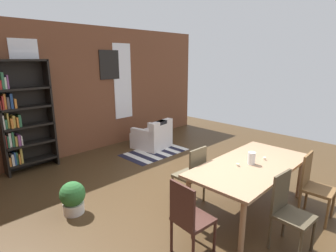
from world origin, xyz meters
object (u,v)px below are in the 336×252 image
(dining_chair_head_left, at_px, (189,217))
(armchair_white, at_px, (153,137))
(vase_on_table, at_px, (252,158))
(bookshelf_tall, at_px, (22,118))
(dining_chair_near_left, at_px, (288,210))
(dining_chair_far_left, at_px, (192,173))
(dining_chair_near_right, at_px, (313,184))
(potted_plant_by_shelf, at_px, (73,197))
(dining_table, at_px, (251,168))

(dining_chair_head_left, distance_m, armchair_white, 4.01)
(vase_on_table, relative_size, bookshelf_tall, 0.08)
(dining_chair_near_left, bearing_deg, dining_chair_far_left, 90.28)
(dining_chair_near_right, height_order, potted_plant_by_shelf, dining_chair_near_right)
(vase_on_table, bearing_deg, dining_chair_far_left, 122.04)
(dining_chair_near_right, bearing_deg, potted_plant_by_shelf, 133.25)
(bookshelf_tall, xyz_separation_m, armchair_white, (2.81, -0.78, -0.84))
(dining_chair_near_right, xyz_separation_m, bookshelf_tall, (-2.32, 4.76, 0.60))
(dining_chair_near_right, height_order, armchair_white, dining_chair_near_right)
(dining_chair_far_left, xyz_separation_m, armchair_white, (1.43, 2.50, -0.23))
(dining_table, distance_m, dining_chair_near_left, 0.89)
(potted_plant_by_shelf, bearing_deg, dining_chair_head_left, -73.80)
(dining_chair_far_left, relative_size, bookshelf_tall, 0.42)
(dining_chair_near_left, distance_m, dining_chair_head_left, 1.21)
(dining_chair_head_left, bearing_deg, dining_chair_near_left, -38.11)
(dining_chair_near_left, bearing_deg, armchair_white, 70.38)
(dining_chair_far_left, xyz_separation_m, potted_plant_by_shelf, (-1.47, 1.08, -0.25))
(bookshelf_tall, xyz_separation_m, potted_plant_by_shelf, (-0.09, -2.20, -0.85))
(dining_chair_far_left, height_order, bookshelf_tall, bookshelf_tall)
(vase_on_table, bearing_deg, dining_chair_head_left, 179.74)
(dining_chair_far_left, bearing_deg, bookshelf_tall, 112.90)
(dining_table, distance_m, potted_plant_by_shelf, 2.69)
(vase_on_table, relative_size, dining_chair_far_left, 0.19)
(bookshelf_tall, height_order, potted_plant_by_shelf, bookshelf_tall)
(dining_chair_head_left, bearing_deg, bookshelf_tall, 96.23)
(dining_chair_near_right, xyz_separation_m, armchair_white, (0.49, 3.98, -0.23))
(dining_table, xyz_separation_m, dining_chair_head_left, (-1.42, 0.01, -0.16))
(dining_chair_far_left, xyz_separation_m, dining_chair_near_right, (0.94, -1.48, 0.00))
(armchair_white, bearing_deg, dining_chair_near_right, -97.01)
(dining_chair_head_left, bearing_deg, vase_on_table, -0.26)
(dining_chair_head_left, xyz_separation_m, dining_chair_near_right, (1.88, -0.75, 0.00))
(dining_chair_head_left, bearing_deg, dining_chair_far_left, 37.84)
(dining_chair_near_left, distance_m, potted_plant_by_shelf, 2.97)
(bookshelf_tall, bearing_deg, dining_chair_far_left, -67.10)
(bookshelf_tall, bearing_deg, dining_chair_near_left, -73.71)
(dining_chair_near_left, height_order, bookshelf_tall, bookshelf_tall)
(dining_chair_head_left, bearing_deg, dining_table, -0.26)
(dining_chair_head_left, bearing_deg, dining_chair_near_right, -21.65)
(dining_chair_head_left, bearing_deg, armchair_white, 53.72)
(bookshelf_tall, bearing_deg, armchair_white, -15.49)
(dining_chair_head_left, relative_size, dining_chair_near_right, 1.00)
(dining_table, bearing_deg, vase_on_table, 180.00)
(dining_chair_near_left, relative_size, dining_chair_head_left, 1.00)
(dining_chair_near_right, distance_m, bookshelf_tall, 5.32)
(dining_chair_near_left, height_order, potted_plant_by_shelf, dining_chair_near_left)
(armchair_white, bearing_deg, dining_chair_head_left, -126.28)
(dining_chair_near_left, xyz_separation_m, armchair_white, (1.42, 3.98, -0.23))
(dining_chair_near_left, relative_size, dining_chair_far_left, 1.00)
(dining_table, bearing_deg, dining_chair_near_right, -57.83)
(vase_on_table, xyz_separation_m, dining_chair_near_left, (-0.46, -0.74, -0.33))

